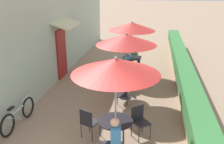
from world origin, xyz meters
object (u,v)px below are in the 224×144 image
at_px(patio_umbrella_near, 116,66).
at_px(seated_patron_near_right, 113,141).
at_px(patio_table_mid, 125,83).
at_px(cafe_chair_far_right, 134,57).
at_px(cafe_chair_far_left, 128,67).
at_px(bicycle_leaning, 18,115).
at_px(cafe_chair_near_left, 89,121).
at_px(cafe_chair_mid_right, 124,93).
at_px(seated_patron_far_left, 125,63).
at_px(coffee_cup_far, 130,56).
at_px(patio_table_near, 115,127).
at_px(patio_umbrella_far, 132,26).
at_px(seated_patron_far_right, 136,54).
at_px(coffee_cup_mid, 124,78).
at_px(cafe_chair_near_back, 140,119).
at_px(cafe_chair_mid_left, 126,77).
at_px(coffee_cup_near, 117,121).
at_px(patio_table_far, 131,61).
at_px(patio_umbrella_mid, 126,39).

bearing_deg(patio_umbrella_near, seated_patron_near_right, -84.50).
xyz_separation_m(patio_table_mid, cafe_chair_far_right, (-0.01, 3.48, -0.04)).
relative_size(cafe_chair_far_left, bicycle_leaning, 0.51).
distance_m(cafe_chair_near_left, cafe_chair_mid_right, 2.02).
bearing_deg(seated_patron_far_left, coffee_cup_far, 4.11).
distance_m(patio_table_near, cafe_chair_near_left, 0.78).
distance_m(cafe_chair_near_left, patio_umbrella_far, 5.65).
height_order(cafe_chair_near_left, coffee_cup_far, cafe_chair_near_left).
distance_m(patio_table_near, cafe_chair_far_right, 6.37).
bearing_deg(cafe_chair_far_left, patio_umbrella_near, -167.50).
xyz_separation_m(cafe_chair_far_right, seated_patron_far_right, (0.11, -0.02, 0.17)).
xyz_separation_m(patio_table_near, cafe_chair_far_right, (-0.11, 6.37, -0.04)).
bearing_deg(cafe_chair_far_right, seated_patron_far_right, 90.00).
bearing_deg(coffee_cup_mid, cafe_chair_near_back, -73.16).
height_order(cafe_chair_near_left, cafe_chair_far_left, same).
distance_m(cafe_chair_mid_left, cafe_chair_far_left, 1.14).
height_order(cafe_chair_near_back, bicycle_leaning, cafe_chair_near_back).
distance_m(coffee_cup_near, patio_table_far, 5.70).
xyz_separation_m(patio_table_mid, bicycle_leaning, (-2.81, -2.42, -0.22)).
bearing_deg(coffee_cup_far, patio_umbrella_far, -63.76).
relative_size(cafe_chair_near_back, cafe_chair_mid_right, 1.00).
distance_m(cafe_chair_near_left, cafe_chair_mid_left, 3.51).
height_order(patio_umbrella_mid, seated_patron_far_right, patio_umbrella_mid).
relative_size(cafe_chair_near_left, cafe_chair_mid_right, 1.00).
bearing_deg(patio_umbrella_near, coffee_cup_far, 92.41).
bearing_deg(cafe_chair_mid_right, cafe_chair_mid_left, 5.62).
bearing_deg(cafe_chair_far_right, patio_umbrella_mid, 9.95).
distance_m(cafe_chair_mid_right, patio_table_far, 3.48).
distance_m(patio_table_near, patio_table_mid, 2.90).
bearing_deg(cafe_chair_near_back, coffee_cup_far, -119.30).
bearing_deg(cafe_chair_mid_right, patio_table_far, 3.69).
relative_size(patio_table_near, seated_patron_far_left, 0.70).
bearing_deg(seated_patron_far_right, coffee_cup_mid, 7.73).
relative_size(patio_umbrella_near, cafe_chair_far_left, 2.74).
distance_m(patio_umbrella_mid, coffee_cup_mid, 1.37).
bearing_deg(patio_table_far, bicycle_leaning, -118.22).
bearing_deg(cafe_chair_far_left, coffee_cup_mid, -167.41).
bearing_deg(cafe_chair_near_back, patio_umbrella_far, -119.88).
relative_size(cafe_chair_mid_right, seated_patron_far_right, 0.70).
bearing_deg(patio_umbrella_near, bicycle_leaning, 170.83).
bearing_deg(seated_patron_near_right, cafe_chair_far_left, -5.05).
relative_size(patio_table_mid, patio_table_far, 1.00).
xyz_separation_m(patio_umbrella_mid, patio_umbrella_far, (-0.06, 2.70, 0.00)).
xyz_separation_m(patio_table_far, cafe_chair_far_left, (-0.06, -0.78, -0.04)).
distance_m(patio_table_far, cafe_chair_far_right, 0.78).
distance_m(cafe_chair_near_left, patio_umbrella_mid, 3.20).
bearing_deg(seated_patron_far_right, cafe_chair_mid_right, 9.15).
distance_m(patio_umbrella_near, cafe_chair_near_left, 1.81).
xyz_separation_m(cafe_chair_far_left, bicycle_leaning, (-2.69, -4.34, -0.18)).
bearing_deg(seated_patron_near_right, patio_table_mid, -5.35).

